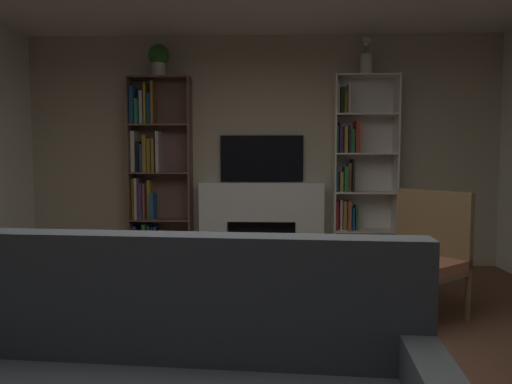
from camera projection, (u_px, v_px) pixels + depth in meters
The scene contains 10 objects.
ground_plane at pixel (248, 383), 2.81m from camera, with size 7.44×7.44×0.00m, color brown.
wall_back_accent at pixel (262, 151), 5.83m from camera, with size 5.76×0.06×2.76m, color #B4AA8C.
fireplace at pixel (262, 222), 5.73m from camera, with size 1.56×0.56×1.01m.
tv at pixel (262, 159), 5.78m from camera, with size 0.99×0.06×0.56m, color black.
bookshelf_left at pixel (153, 174), 5.77m from camera, with size 0.73×0.27×2.25m.
bookshelf_right at pixel (356, 175), 5.66m from camera, with size 0.73×0.32×2.25m.
potted_plant at pixel (159, 58), 5.61m from camera, with size 0.24×0.24×0.37m.
vase_with_flowers at pixel (366, 62), 5.53m from camera, with size 0.13×0.13×0.44m.
armchair at pixel (419, 254), 3.96m from camera, with size 0.93×0.93×1.03m.
coffee_table at pixel (196, 346), 2.54m from camera, with size 0.85×0.44×0.37m.
Camera 1 is at (0.15, -2.72, 1.32)m, focal length 33.78 mm.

